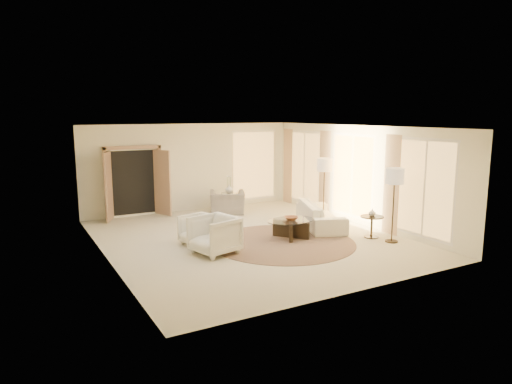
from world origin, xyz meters
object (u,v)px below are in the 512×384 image
accent_chair (227,199)px  coffee_table (291,227)px  bowl (291,218)px  side_vase (229,189)px  armchair_left (199,228)px  floor_lamp_far (395,179)px  armchair_right (214,233)px  end_vase (372,213)px  end_table (372,223)px  side_table (229,200)px  floor_lamp_near (324,168)px  sofa (320,215)px

accent_chair → coffee_table: bearing=116.2°
bowl → side_vase: size_ratio=1.27×
armchair_left → floor_lamp_far: floor_lamp_far is taller
accent_chair → bowl: accent_chair is taller
armchair_right → end_vase: size_ratio=4.95×
armchair_right → side_vase: size_ratio=3.44×
end_table → side_table: 4.93m
coffee_table → floor_lamp_near: 2.65m
sofa → end_vase: bearing=-141.4°
end_table → bowl: (-1.83, 0.95, 0.13)m
coffee_table → side_vase: (0.02, 3.63, 0.44)m
end_table → side_table: size_ratio=0.97×
floor_lamp_near → bowl: bearing=-147.9°
end_table → floor_lamp_near: 2.49m
floor_lamp_far → bowl: floor_lamp_far is taller
armchair_left → coffee_table: 2.33m
floor_lamp_far → side_table: bearing=110.8°
coffee_table → bowl: size_ratio=3.82×
armchair_right → floor_lamp_near: size_ratio=0.51×
end_vase → bowl: bearing=152.5°
sofa → side_table: (-1.35, 3.05, 0.03)m
armchair_right → accent_chair: bearing=136.4°
floor_lamp_far → end_vase: bearing=104.1°
accent_chair → side_table: (0.19, 0.24, -0.10)m
armchair_left → side_table: 3.78m
end_table → accent_chair: bearing=114.7°
floor_lamp_near → side_table: bearing=129.1°
sofa → side_table: size_ratio=3.81×
armchair_right → end_table: armchair_right is taller
sofa → armchair_left: bearing=111.7°
sofa → bowl: sofa is taller
armchair_right → end_table: size_ratio=1.60×
side_table → bowl: size_ratio=1.75×
coffee_table → sofa: bearing=23.2°
coffee_table → side_vase: size_ratio=4.85×
floor_lamp_near → floor_lamp_far: (0.00, -2.75, -0.00)m
floor_lamp_near → accent_chair: bearing=134.8°
accent_chair → floor_lamp_far: 5.46m
end_table → floor_lamp_near: size_ratio=0.32×
floor_lamp_far → bowl: size_ratio=5.26×
armchair_left → side_table: (2.27, 3.02, -0.03)m
coffee_table → floor_lamp_near: bearing=32.1°
sofa → coffee_table: (-1.37, -0.59, -0.04)m
floor_lamp_far → sofa: bearing=105.9°
sofa → floor_lamp_far: floor_lamp_far is taller
armchair_left → coffee_table: armchair_left is taller
side_table → side_vase: (0.00, 0.00, 0.37)m
bowl → end_vase: (1.83, -0.95, 0.14)m
end_vase → armchair_left: bearing=159.0°
armchair_left → accent_chair: 3.47m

